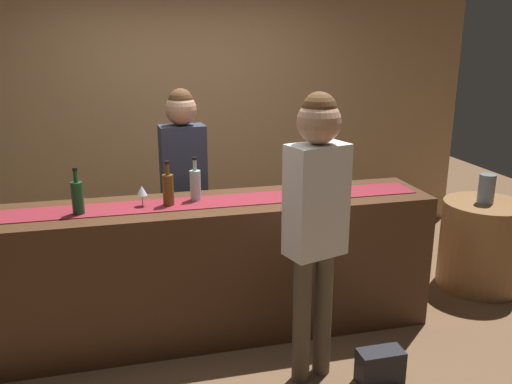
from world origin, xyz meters
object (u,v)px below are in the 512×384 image
at_px(wine_bottle_clear, 195,184).
at_px(wine_glass_mid_counter, 332,183).
at_px(wine_glass_near_customer, 142,191).
at_px(handbag, 380,367).
at_px(bartender, 184,173).
at_px(vase_on_side_table, 487,189).
at_px(round_side_table, 481,245).
at_px(wine_bottle_green, 78,197).
at_px(wine_bottle_amber, 168,189).
at_px(customer_sipping, 316,209).

height_order(wine_bottle_clear, wine_glass_mid_counter, wine_bottle_clear).
relative_size(wine_glass_near_customer, handbag, 0.51).
height_order(bartender, vase_on_side_table, bartender).
bearing_deg(bartender, round_side_table, 166.90).
xyz_separation_m(wine_bottle_clear, vase_on_side_table, (2.39, 0.11, -0.23)).
xyz_separation_m(wine_bottle_green, wine_bottle_amber, (0.57, 0.05, 0.00)).
bearing_deg(wine_bottle_clear, wine_glass_mid_counter, -9.37).
bearing_deg(wine_bottle_clear, wine_bottle_green, -171.19).
xyz_separation_m(round_side_table, handbag, (-1.43, -1.03, -0.26)).
bearing_deg(round_side_table, wine_glass_mid_counter, -169.84).
distance_m(wine_bottle_clear, wine_bottle_amber, 0.20).
bearing_deg(bartender, wine_glass_near_customer, 55.77).
relative_size(bartender, vase_on_side_table, 7.03).
distance_m(wine_bottle_amber, bartender, 0.61).
distance_m(customer_sipping, round_side_table, 2.13).
height_order(wine_bottle_clear, vase_on_side_table, wine_bottle_clear).
bearing_deg(wine_bottle_green, wine_bottle_amber, 4.68).
bearing_deg(customer_sipping, bartender, 99.20).
xyz_separation_m(wine_bottle_amber, wine_glass_near_customer, (-0.17, 0.02, -0.01)).
distance_m(customer_sipping, handbag, 1.08).
xyz_separation_m(wine_glass_near_customer, customer_sipping, (0.95, -0.69, 0.02)).
xyz_separation_m(wine_bottle_amber, round_side_table, (2.59, 0.18, -0.72)).
distance_m(wine_bottle_clear, wine_glass_mid_counter, 0.94).
bearing_deg(wine_bottle_green, wine_bottle_clear, 8.81).
bearing_deg(bartender, handbag, 121.34).
relative_size(wine_glass_mid_counter, vase_on_side_table, 0.60).
bearing_deg(handbag, wine_bottle_green, 155.29).
relative_size(wine_glass_near_customer, customer_sipping, 0.08).
relative_size(wine_bottle_amber, round_side_table, 0.41).
bearing_deg(wine_bottle_amber, wine_bottle_green, -175.32).
xyz_separation_m(wine_bottle_amber, handbag, (1.17, -0.84, -0.98)).
bearing_deg(customer_sipping, vase_on_side_table, 8.66).
bearing_deg(bartender, wine_glass_mid_counter, 141.20).
bearing_deg(handbag, customer_sipping, 156.00).
xyz_separation_m(wine_glass_mid_counter, bartender, (-0.95, 0.67, -0.04)).
relative_size(wine_bottle_amber, vase_on_side_table, 1.26).
bearing_deg(vase_on_side_table, bartender, 170.57).
distance_m(wine_bottle_clear, customer_sipping, 0.95).
distance_m(wine_glass_near_customer, wine_glass_mid_counter, 1.29).
relative_size(wine_bottle_clear, vase_on_side_table, 1.26).
distance_m(wine_bottle_clear, vase_on_side_table, 2.40).
distance_m(wine_glass_mid_counter, handbag, 1.23).
xyz_separation_m(customer_sipping, vase_on_side_table, (1.79, 0.86, -0.24)).
bearing_deg(wine_glass_mid_counter, bartender, 144.88).
height_order(wine_glass_near_customer, round_side_table, wine_glass_near_customer).
relative_size(wine_glass_mid_counter, bartender, 0.09).
xyz_separation_m(wine_bottle_green, wine_glass_near_customer, (0.40, 0.06, -0.01)).
bearing_deg(wine_bottle_clear, wine_glass_near_customer, -171.49).
distance_m(wine_bottle_amber, vase_on_side_table, 2.59).
bearing_deg(customer_sipping, handbag, -40.89).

